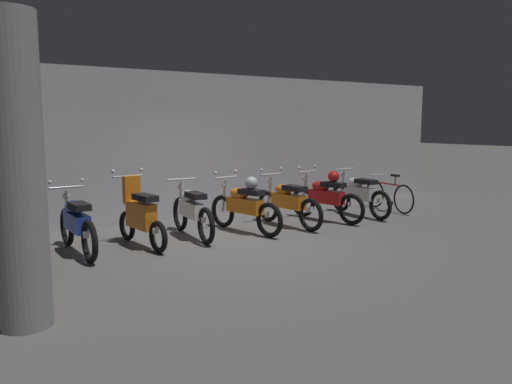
{
  "coord_description": "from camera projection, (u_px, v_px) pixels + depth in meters",
  "views": [
    {
      "loc": [
        -4.57,
        -7.37,
        2.07
      ],
      "look_at": [
        0.8,
        0.73,
        0.75
      ],
      "focal_mm": 35.58,
      "sensor_mm": 36.0,
      "label": 1
    }
  ],
  "objects": [
    {
      "name": "ground_plane",
      "position": [
        241.0,
        242.0,
        8.86
      ],
      "size": [
        80.0,
        80.0,
        0.0
      ],
      "primitive_type": "plane",
      "color": "#565451"
    },
    {
      "name": "back_wall",
      "position": [
        173.0,
        146.0,
        10.96
      ],
      "size": [
        16.0,
        0.3,
        3.15
      ],
      "primitive_type": "cube",
      "color": "#ADADB2",
      "rests_on": "ground"
    },
    {
      "name": "motorbike_slot_0",
      "position": [
        6.0,
        232.0,
        7.4
      ],
      "size": [
        0.56,
        1.94,
        1.03
      ],
      "color": "black",
      "rests_on": "ground"
    },
    {
      "name": "motorbike_slot_1",
      "position": [
        77.0,
        223.0,
        8.07
      ],
      "size": [
        0.59,
        1.95,
        1.15
      ],
      "color": "black",
      "rests_on": "ground"
    },
    {
      "name": "motorbike_slot_2",
      "position": [
        140.0,
        215.0,
        8.55
      ],
      "size": [
        0.59,
        1.68,
        1.29
      ],
      "color": "black",
      "rests_on": "ground"
    },
    {
      "name": "motorbike_slot_3",
      "position": [
        192.0,
        210.0,
        9.25
      ],
      "size": [
        0.56,
        1.95,
        1.03
      ],
      "color": "black",
      "rests_on": "ground"
    },
    {
      "name": "motorbike_slot_4",
      "position": [
        244.0,
        205.0,
        9.66
      ],
      "size": [
        0.62,
        1.93,
        1.15
      ],
      "color": "black",
      "rests_on": "ground"
    },
    {
      "name": "motorbike_slot_5",
      "position": [
        288.0,
        202.0,
        10.23
      ],
      "size": [
        0.59,
        1.95,
        1.15
      ],
      "color": "black",
      "rests_on": "ground"
    },
    {
      "name": "motorbike_slot_6",
      "position": [
        326.0,
        196.0,
        10.8
      ],
      "size": [
        0.62,
        1.93,
        1.15
      ],
      "color": "black",
      "rests_on": "ground"
    },
    {
      "name": "motorbike_slot_7",
      "position": [
        359.0,
        194.0,
        11.41
      ],
      "size": [
        0.56,
        1.95,
        1.03
      ],
      "color": "black",
      "rests_on": "ground"
    },
    {
      "name": "bicycle",
      "position": [
        389.0,
        195.0,
        12.08
      ],
      "size": [
        0.5,
        1.72,
        0.89
      ],
      "color": "black",
      "rests_on": "ground"
    },
    {
      "name": "support_pillar",
      "position": [
        18.0,
        174.0,
        5.0
      ],
      "size": [
        0.52,
        0.52,
        3.15
      ],
      "primitive_type": "cylinder",
      "color": "gray",
      "rests_on": "ground"
    }
  ]
}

